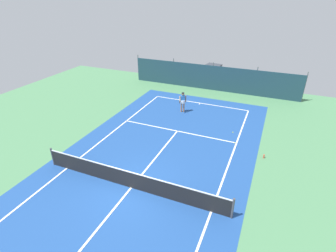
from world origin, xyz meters
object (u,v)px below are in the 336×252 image
object	(u,v)px
tennis_net	(131,180)
tennis_ball_midcourt	(235,143)
parked_car	(212,73)
water_bottle	(264,156)
tennis_ball_near_player	(233,132)
tennis_player	(183,101)

from	to	relation	value
tennis_net	tennis_ball_midcourt	distance (m)	7.51
parked_car	water_bottle	world-z (taller)	parked_car
tennis_net	parked_car	bearing A→B (deg)	92.27
tennis_net	parked_car	xyz separation A→B (m)	(-0.73, 18.47, 0.33)
tennis_net	tennis_ball_near_player	size ratio (longest dim) A/B	153.33
tennis_ball_midcourt	water_bottle	distance (m)	2.13
tennis_player	water_bottle	distance (m)	7.98
parked_car	water_bottle	xyz separation A→B (m)	(6.61, -13.15, -0.72)
tennis_player	tennis_ball_near_player	bearing A→B (deg)	134.11
tennis_ball_midcourt	parked_car	bearing A→B (deg)	111.33
tennis_player	tennis_ball_midcourt	xyz separation A→B (m)	(4.81, -3.26, -0.93)
water_bottle	parked_car	bearing A→B (deg)	116.68
tennis_ball_midcourt	parked_car	size ratio (longest dim) A/B	0.01
tennis_net	tennis_ball_midcourt	xyz separation A→B (m)	(4.01, 6.34, -0.48)
parked_car	water_bottle	distance (m)	14.74
parked_car	tennis_player	bearing A→B (deg)	-82.76
tennis_ball_near_player	water_bottle	bearing A→B (deg)	-46.62
water_bottle	tennis_player	bearing A→B (deg)	147.36
tennis_net	tennis_player	xyz separation A→B (m)	(-0.80, 9.60, 0.45)
tennis_player	tennis_ball_midcourt	bearing A→B (deg)	123.15
tennis_player	parked_car	xyz separation A→B (m)	(0.07, 8.87, -0.12)
tennis_net	parked_car	distance (m)	18.49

